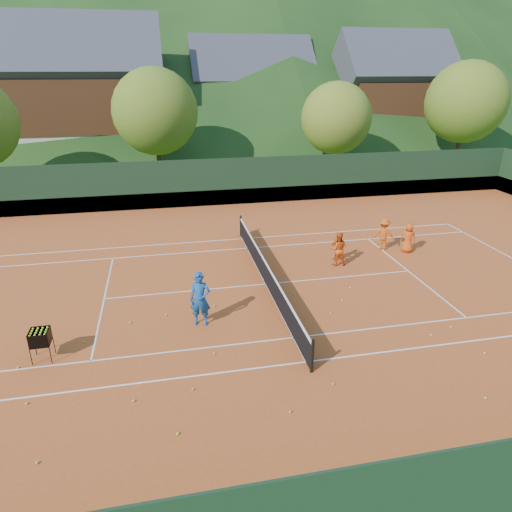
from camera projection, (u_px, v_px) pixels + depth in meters
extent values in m
plane|color=#325119|center=(266.00, 284.00, 18.77)|extent=(400.00, 400.00, 0.00)
cube|color=#B14A1C|center=(266.00, 284.00, 18.77)|extent=(40.00, 24.00, 0.02)
imported|color=#174B97|center=(200.00, 299.00, 15.48)|extent=(0.80, 0.63, 1.95)
imported|color=#E35314|center=(338.00, 249.00, 20.31)|extent=(0.84, 0.71, 1.55)
imported|color=orange|center=(338.00, 247.00, 20.83)|extent=(0.79, 0.37, 1.31)
imported|color=#D94F13|center=(408.00, 238.00, 21.77)|extent=(0.82, 0.68, 1.45)
imported|color=#CE5112|center=(383.00, 234.00, 22.04)|extent=(1.17, 0.94, 1.58)
sphere|color=#B8E826|center=(333.00, 384.00, 12.79)|extent=(0.07, 0.07, 0.07)
sphere|color=#B8E826|center=(134.00, 401.00, 12.14)|extent=(0.07, 0.07, 0.07)
sphere|color=#B8E826|center=(350.00, 288.00, 18.37)|extent=(0.07, 0.07, 0.07)
sphere|color=#B8E826|center=(130.00, 322.00, 15.89)|extent=(0.07, 0.07, 0.07)
sphere|color=#B8E826|center=(214.00, 353.00, 14.15)|extent=(0.07, 0.07, 0.07)
sphere|color=#B8E826|center=(178.00, 434.00, 11.06)|extent=(0.07, 0.07, 0.07)
sphere|color=#B8E826|center=(486.00, 398.00, 12.24)|extent=(0.07, 0.07, 0.07)
sphere|color=#B8E826|center=(214.00, 306.00, 16.97)|extent=(0.07, 0.07, 0.07)
sphere|color=#B8E826|center=(342.00, 300.00, 17.40)|extent=(0.07, 0.07, 0.07)
sphere|color=#B8E826|center=(193.00, 389.00, 12.58)|extent=(0.07, 0.07, 0.07)
sphere|color=#B8E826|center=(485.00, 353.00, 14.17)|extent=(0.07, 0.07, 0.07)
sphere|color=#B8E826|center=(431.00, 335.00, 15.13)|extent=(0.07, 0.07, 0.07)
sphere|color=#B8E826|center=(166.00, 315.00, 16.35)|extent=(0.07, 0.07, 0.07)
sphere|color=#B8E826|center=(331.00, 313.00, 16.51)|extent=(0.07, 0.07, 0.07)
sphere|color=#B8E826|center=(18.00, 368.00, 13.49)|extent=(0.07, 0.07, 0.07)
sphere|color=#B8E826|center=(37.00, 463.00, 10.24)|extent=(0.07, 0.07, 0.07)
sphere|color=#B8E826|center=(27.00, 403.00, 12.05)|extent=(0.07, 0.07, 0.07)
sphere|color=#B8E826|center=(84.00, 342.00, 14.75)|extent=(0.07, 0.07, 0.07)
sphere|color=#B8E826|center=(451.00, 327.00, 15.60)|extent=(0.07, 0.07, 0.07)
sphere|color=#B8E826|center=(290.00, 412.00, 11.76)|extent=(0.07, 0.07, 0.07)
cube|color=white|center=(306.00, 362.00, 13.80)|extent=(23.77, 0.06, 0.00)
cube|color=white|center=(243.00, 239.00, 23.72)|extent=(23.77, 0.06, 0.00)
cube|color=white|center=(294.00, 338.00, 15.04)|extent=(23.77, 0.06, 0.00)
cube|color=white|center=(247.00, 248.00, 22.49)|extent=(23.77, 0.06, 0.00)
cube|color=silver|center=(104.00, 299.00, 17.57)|extent=(0.06, 8.23, 0.00)
cube|color=white|center=(408.00, 271.00, 19.96)|extent=(0.06, 8.23, 0.00)
cube|color=white|center=(266.00, 284.00, 18.76)|extent=(12.80, 0.06, 0.00)
cube|color=white|center=(266.00, 284.00, 18.76)|extent=(0.06, 10.97, 0.00)
cube|color=black|center=(266.00, 274.00, 18.59)|extent=(0.03, 11.97, 0.90)
cube|color=white|center=(266.00, 264.00, 18.41)|extent=(0.05, 11.97, 0.06)
cylinder|color=black|center=(312.00, 356.00, 13.14)|extent=(0.10, 0.10, 1.10)
cylinder|color=black|center=(241.00, 226.00, 23.97)|extent=(0.10, 0.10, 1.10)
cube|color=black|center=(224.00, 182.00, 29.05)|extent=(40.00, 0.05, 3.00)
cube|color=#1A5D2B|center=(225.00, 197.00, 29.43)|extent=(40.40, 0.05, 1.00)
cylinder|color=black|center=(31.00, 357.00, 13.55)|extent=(0.02, 0.02, 0.55)
cylinder|color=black|center=(51.00, 355.00, 13.65)|extent=(0.02, 0.02, 0.55)
cylinder|color=black|center=(35.00, 347.00, 14.05)|extent=(0.02, 0.02, 0.55)
cylinder|color=black|center=(54.00, 345.00, 14.15)|extent=(0.02, 0.02, 0.55)
cube|color=black|center=(41.00, 343.00, 13.74)|extent=(0.55, 0.55, 0.02)
cube|color=black|center=(38.00, 342.00, 13.41)|extent=(0.55, 0.02, 0.45)
cube|color=black|center=(42.00, 332.00, 13.91)|extent=(0.55, 0.02, 0.45)
cube|color=black|center=(30.00, 338.00, 13.61)|extent=(0.02, 0.55, 0.45)
cube|color=black|center=(50.00, 336.00, 13.71)|extent=(0.02, 0.55, 0.45)
sphere|color=#CCE526|center=(30.00, 336.00, 13.36)|extent=(0.07, 0.07, 0.07)
sphere|color=#CCE526|center=(31.00, 334.00, 13.48)|extent=(0.07, 0.07, 0.07)
sphere|color=#CCE526|center=(32.00, 331.00, 13.61)|extent=(0.07, 0.07, 0.07)
sphere|color=#CCE526|center=(33.00, 329.00, 13.73)|extent=(0.07, 0.07, 0.07)
sphere|color=#CCE526|center=(35.00, 336.00, 13.39)|extent=(0.07, 0.07, 0.07)
sphere|color=#CCE526|center=(36.00, 333.00, 13.51)|extent=(0.07, 0.07, 0.07)
sphere|color=#CCE526|center=(37.00, 331.00, 13.63)|extent=(0.07, 0.07, 0.07)
sphere|color=#CCE526|center=(38.00, 328.00, 13.76)|extent=(0.07, 0.07, 0.07)
sphere|color=#CCE526|center=(40.00, 335.00, 13.41)|extent=(0.07, 0.07, 0.07)
sphere|color=#CCE526|center=(41.00, 333.00, 13.54)|extent=(0.07, 0.07, 0.07)
sphere|color=#CCE526|center=(42.00, 330.00, 13.66)|extent=(0.07, 0.07, 0.07)
sphere|color=#CCE526|center=(43.00, 328.00, 13.78)|extent=(0.07, 0.07, 0.07)
sphere|color=#CCE526|center=(45.00, 335.00, 13.44)|extent=(0.07, 0.07, 0.07)
sphere|color=#CCE526|center=(46.00, 332.00, 13.56)|extent=(0.07, 0.07, 0.07)
sphere|color=#CCE526|center=(47.00, 330.00, 13.68)|extent=(0.07, 0.07, 0.07)
sphere|color=#CCE526|center=(48.00, 327.00, 13.81)|extent=(0.07, 0.07, 0.07)
cube|color=beige|center=(94.00, 145.00, 43.49)|extent=(12.00, 9.00, 2.88)
cube|color=#391D0F|center=(89.00, 104.00, 42.08)|extent=(12.24, 9.18, 4.48)
cube|color=#3F3F47|center=(84.00, 71.00, 40.99)|extent=(13.80, 9.93, 9.93)
cube|color=beige|center=(251.00, 136.00, 50.17)|extent=(11.00, 8.00, 2.52)
cube|color=#381B0F|center=(250.00, 106.00, 48.94)|extent=(11.22, 8.16, 3.92)
cube|color=#3D3D44|center=(250.00, 80.00, 47.96)|extent=(12.65, 8.82, 8.82)
cube|color=beige|center=(385.00, 137.00, 49.14)|extent=(10.00, 8.00, 2.70)
cube|color=#3A1E0F|center=(388.00, 103.00, 47.81)|extent=(10.20, 8.16, 4.20)
cube|color=#3F3F47|center=(391.00, 75.00, 46.78)|extent=(11.50, 8.82, 8.82)
cylinder|color=#3D2718|center=(159.00, 162.00, 35.56)|extent=(0.36, 0.36, 2.88)
sphere|color=#456C1C|center=(155.00, 112.00, 34.12)|extent=(6.40, 6.40, 6.40)
cylinder|color=#3C2518|center=(333.00, 160.00, 37.35)|extent=(0.36, 0.36, 2.52)
sphere|color=#54751F|center=(336.00, 118.00, 36.09)|extent=(5.60, 5.60, 5.60)
cylinder|color=#3E2819|center=(458.00, 150.00, 40.39)|extent=(0.36, 0.36, 3.06)
sphere|color=#476E1D|center=(466.00, 102.00, 38.86)|extent=(6.80, 6.80, 6.80)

